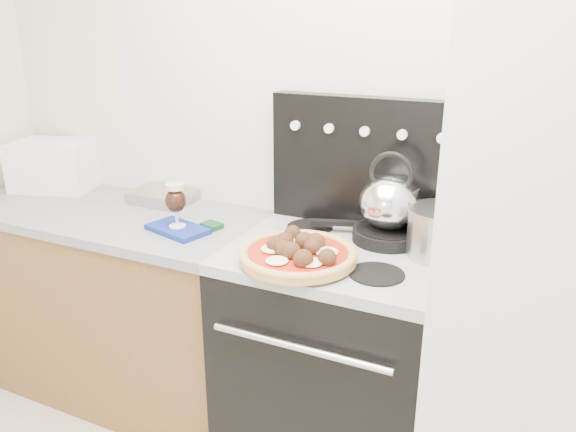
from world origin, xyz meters
The scene contains 16 objects.
room_shell centered at (0.00, 0.29, 1.25)m, with size 3.52×3.01×2.52m.
base_cabinet centered at (-1.02, 1.20, 0.43)m, with size 1.45×0.60×0.86m, color brown.
countertop centered at (-1.02, 1.20, 0.88)m, with size 1.48×0.63×0.04m, color gray.
stove_body centered at (0.08, 1.18, 0.44)m, with size 0.76×0.65×0.88m, color black.
cooktop centered at (0.08, 1.18, 0.90)m, with size 0.76×0.65×0.04m, color #ADADB2.
backguard centered at (0.08, 1.45, 1.17)m, with size 0.76×0.08×0.50m, color black.
fridge centered at (0.78, 1.15, 0.95)m, with size 0.64×0.68×1.90m, color silver.
toaster_oven centered at (-1.47, 1.35, 1.02)m, with size 0.37×0.27×0.23m, color white.
foil_sheet centered at (-0.85, 1.39, 0.93)m, with size 0.27×0.20×0.05m, color silver.
oven_mitt centered at (-0.57, 1.11, 0.91)m, with size 0.25×0.14×0.02m, color navy.
beer_glass centered at (-0.57, 1.11, 1.01)m, with size 0.08×0.08×0.18m, color black, non-canonical shape.
pizza_pan centered at (-0.01, 1.00, 0.93)m, with size 0.34×0.34×0.01m, color black.
pizza centered at (-0.01, 1.00, 0.96)m, with size 0.39×0.39×0.06m, color tan, non-canonical shape.
skillet centered at (0.21, 1.32, 0.94)m, with size 0.26×0.26×0.05m, color black.
tea_kettle centered at (0.21, 1.32, 1.09)m, with size 0.22×0.22×0.24m, color silver, non-canonical shape.
stock_pot centered at (0.41, 1.26, 1.00)m, with size 0.22×0.22×0.16m, color #B2B2B2.
Camera 1 is at (0.70, -0.56, 1.70)m, focal length 35.00 mm.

